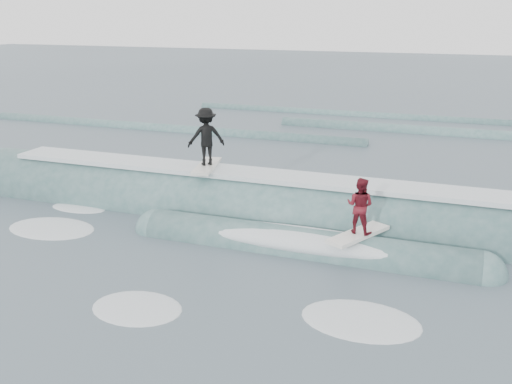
% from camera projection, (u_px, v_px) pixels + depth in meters
% --- Properties ---
extents(ground, '(160.00, 160.00, 0.00)m').
position_uv_depth(ground, '(230.00, 253.00, 15.22)').
color(ground, '#374550').
rests_on(ground, ground).
extents(breaking_wave, '(22.98, 4.11, 2.66)m').
position_uv_depth(breaking_wave, '(271.00, 219.00, 17.62)').
color(breaking_wave, '#396060').
rests_on(breaking_wave, ground).
extents(surfer_black, '(1.35, 2.07, 1.91)m').
position_uv_depth(surfer_black, '(206.00, 139.00, 17.90)').
color(surfer_black, silver).
rests_on(surfer_black, ground).
extents(surfer_red, '(1.40, 2.03, 1.57)m').
position_uv_depth(surfer_red, '(360.00, 210.00, 14.52)').
color(surfer_red, silver).
rests_on(surfer_red, ground).
extents(whitewater, '(12.07, 6.41, 0.10)m').
position_uv_depth(whitewater, '(155.00, 264.00, 14.53)').
color(whitewater, white).
rests_on(whitewater, ground).
extents(far_swells, '(38.52, 8.65, 0.80)m').
position_uv_depth(far_swells, '(350.00, 129.00, 31.11)').
color(far_swells, '#396060').
rests_on(far_swells, ground).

